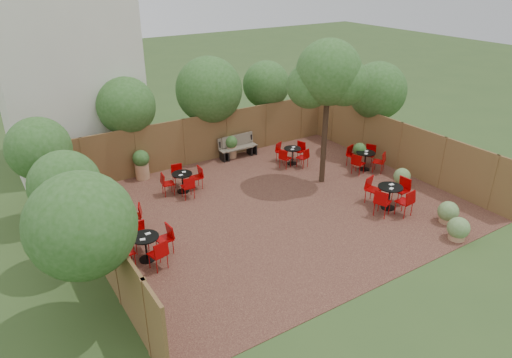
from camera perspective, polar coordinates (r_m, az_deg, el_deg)
ground at (r=16.03m, az=2.33°, el=-3.51°), size 80.00×80.00×0.00m
courtyard_paving at (r=16.02m, az=2.33°, el=-3.48°), size 12.00×10.00×0.02m
fence_back at (r=19.55m, az=-6.05°, el=5.01°), size 12.00×0.08×2.00m
fence_left at (r=13.44m, az=-19.21°, el=-6.19°), size 0.08×10.00×2.00m
fence_right at (r=19.40m, az=17.12°, el=3.84°), size 0.08×10.00×2.00m
neighbour_building at (r=20.15m, az=-22.31°, el=12.80°), size 5.00×4.00×8.00m
overhang_foliage at (r=17.12m, az=-5.69°, el=8.12°), size 15.68×10.64×2.77m
courtyard_tree at (r=16.72m, az=8.86°, el=12.18°), size 2.55×2.45×5.33m
park_bench_left at (r=19.92m, az=-2.56°, el=3.96°), size 1.51×0.53×0.92m
park_bench_right at (r=20.01m, az=-2.08°, el=4.11°), size 1.55×0.54×0.95m
bistro_tables at (r=16.16m, az=0.94°, el=-1.40°), size 11.42×6.56×0.94m
planters at (r=18.22m, az=-8.37°, el=1.99°), size 11.05×4.18×1.16m
low_shrubs at (r=16.45m, az=21.18°, el=-3.12°), size 2.15×4.14×0.72m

